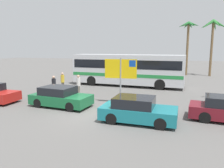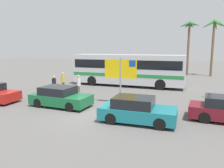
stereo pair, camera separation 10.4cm
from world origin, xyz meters
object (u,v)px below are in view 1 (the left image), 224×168
at_px(bus_front_coach, 127,68).
at_px(car_teal, 137,110).
at_px(car_green, 60,97).
at_px(pedestrian_crossing_lot, 78,84).
at_px(pedestrian_by_bus, 54,84).
at_px(pedestrian_near_sign, 63,80).
at_px(ferry_sign, 121,71).

distance_m(bus_front_coach, car_teal, 11.26).
height_order(car_green, pedestrian_crossing_lot, pedestrian_crossing_lot).
relative_size(bus_front_coach, pedestrian_by_bus, 6.64).
distance_m(bus_front_coach, pedestrian_by_bus, 8.13).
bearing_deg(pedestrian_by_bus, pedestrian_near_sign, 13.02).
bearing_deg(ferry_sign, pedestrian_crossing_lot, 156.59).
bearing_deg(car_green, bus_front_coach, 80.51).
xyz_separation_m(car_green, car_teal, (5.52, -1.31, -0.00)).
height_order(ferry_sign, car_green, ferry_sign).
bearing_deg(car_teal, ferry_sign, 118.84).
xyz_separation_m(bus_front_coach, ferry_sign, (1.64, -7.35, 0.54)).
relative_size(ferry_sign, pedestrian_near_sign, 1.89).
bearing_deg(ferry_sign, car_teal, -66.56).
height_order(ferry_sign, pedestrian_by_bus, ferry_sign).
bearing_deg(pedestrian_by_bus, pedestrian_crossing_lot, -66.20).
height_order(car_green, car_teal, same).
distance_m(car_teal, pedestrian_crossing_lot, 7.37).
bearing_deg(ferry_sign, pedestrian_near_sign, 151.30).
height_order(car_green, pedestrian_near_sign, pedestrian_near_sign).
xyz_separation_m(bus_front_coach, pedestrian_near_sign, (-4.63, -4.83, -0.79)).
bearing_deg(pedestrian_crossing_lot, ferry_sign, -29.41).
relative_size(ferry_sign, car_green, 0.79).
xyz_separation_m(bus_front_coach, pedestrian_by_bus, (-4.05, -7.01, -0.79)).
bearing_deg(car_teal, pedestrian_near_sign, 143.28).
bearing_deg(bus_front_coach, car_teal, -71.56).
bearing_deg(pedestrian_crossing_lot, bus_front_coach, 56.67).
bearing_deg(car_teal, car_green, 165.27).
distance_m(ferry_sign, pedestrian_by_bus, 5.85).
bearing_deg(pedestrian_near_sign, pedestrian_crossing_lot, 154.57).
relative_size(bus_front_coach, pedestrian_crossing_lot, 6.45).
height_order(pedestrian_by_bus, pedestrian_near_sign, pedestrian_near_sign).
height_order(bus_front_coach, pedestrian_by_bus, bus_front_coach).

